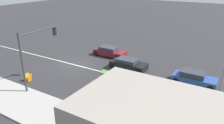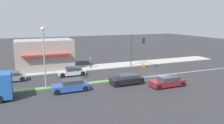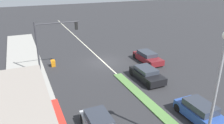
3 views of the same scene
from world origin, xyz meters
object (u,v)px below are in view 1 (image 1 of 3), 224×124
(warning_aframe_sign, at_px, (29,78))
(suv_black, at_px, (128,64))
(pedestrian, at_px, (79,112))
(sedan_silver, at_px, (150,109))
(coupe_blue, at_px, (194,78))
(sedan_maroon, at_px, (110,52))
(traffic_signal_main, at_px, (34,49))

(warning_aframe_sign, relative_size, suv_black, 0.20)
(pedestrian, bearing_deg, sedan_silver, 132.23)
(coupe_blue, bearing_deg, sedan_maroon, -103.52)
(traffic_signal_main, xyz_separation_m, sedan_silver, (-1.12, 11.25, -3.28))
(pedestrian, xyz_separation_m, sedan_silver, (-3.67, 4.04, -0.41))
(sedan_maroon, relative_size, sedan_silver, 1.12)
(pedestrian, distance_m, sedan_silver, 5.47)
(pedestrian, relative_size, coupe_blue, 0.41)
(pedestrian, xyz_separation_m, suv_black, (-10.87, -1.57, -0.39))
(traffic_signal_main, relative_size, suv_black, 1.33)
(sedan_maroon, relative_size, suv_black, 1.05)
(pedestrian, bearing_deg, warning_aframe_sign, -107.19)
(sedan_silver, relative_size, coupe_blue, 0.95)
(warning_aframe_sign, bearing_deg, sedan_maroon, 164.56)
(sedan_maroon, height_order, sedan_silver, sedan_silver)
(warning_aframe_sign, relative_size, sedan_maroon, 0.19)
(traffic_signal_main, xyz_separation_m, sedan_maroon, (-11.12, 1.34, -3.28))
(suv_black, bearing_deg, coupe_blue, 90.00)
(coupe_blue, bearing_deg, sedan_silver, -13.52)
(suv_black, bearing_deg, sedan_silver, 37.91)
(coupe_blue, bearing_deg, traffic_signal_main, -57.33)
(warning_aframe_sign, xyz_separation_m, suv_black, (-8.12, 7.32, 0.22))
(pedestrian, height_order, suv_black, pedestrian)
(sedan_maroon, distance_m, suv_black, 5.13)
(traffic_signal_main, xyz_separation_m, pedestrian, (2.54, 7.21, -2.87))
(warning_aframe_sign, distance_m, coupe_blue, 16.76)
(traffic_signal_main, distance_m, sedan_maroon, 11.68)
(sedan_silver, height_order, coupe_blue, coupe_blue)
(suv_black, bearing_deg, traffic_signal_main, -34.13)
(warning_aframe_sign, height_order, suv_black, suv_black)
(sedan_silver, bearing_deg, pedestrian, -47.77)
(pedestrian, xyz_separation_m, warning_aframe_sign, (-2.75, -8.89, -0.60))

